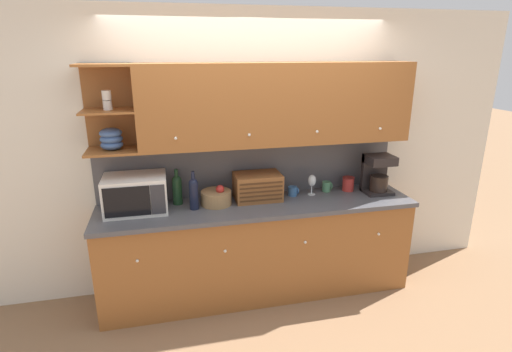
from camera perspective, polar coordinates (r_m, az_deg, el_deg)
name	(u,v)px	position (r m, az deg, el deg)	size (l,w,h in m)	color
ground_plane	(252,274)	(4.28, -0.63, -13.89)	(24.00, 24.00, 0.00)	#896647
wall_back	(250,153)	(3.80, -0.80, 3.32)	(5.24, 0.06, 2.60)	silver
counter_unit	(258,248)	(3.81, 0.30, -10.29)	(2.86, 0.61, 0.91)	#935628
backsplash_panel	(251,167)	(3.80, -0.67, 1.26)	(2.84, 0.01, 0.52)	#4C4C51
upper_cabinets	(273,104)	(3.55, 2.43, 10.18)	(2.84, 0.36, 0.71)	#935628
microwave	(136,194)	(3.56, -16.82, -2.44)	(0.52, 0.38, 0.32)	silver
second_wine_bottle	(177,188)	(3.63, -11.20, -1.74)	(0.09, 0.09, 0.33)	#19381E
wine_bottle	(194,192)	(3.49, -8.89, -2.32)	(0.08, 0.08, 0.34)	black
fruit_basket	(216,197)	(3.60, -5.68, -3.05)	(0.27, 0.27, 0.19)	#937047
bread_box	(258,187)	(3.69, 0.22, -1.51)	(0.43, 0.29, 0.25)	brown
mug_blue_second	(293,191)	(3.82, 5.29, -2.17)	(0.10, 0.08, 0.09)	#38669E
wine_glass	(312,181)	(3.84, 8.00, -0.75)	(0.08, 0.08, 0.20)	silver
mug	(327,186)	(3.97, 10.06, -1.48)	(0.09, 0.08, 0.10)	#4C845B
storage_canister	(348,184)	(4.03, 13.03, -1.10)	(0.12, 0.12, 0.14)	#B22D28
coffee_maker	(377,174)	(4.02, 16.95, 0.34)	(0.26, 0.23, 0.38)	black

